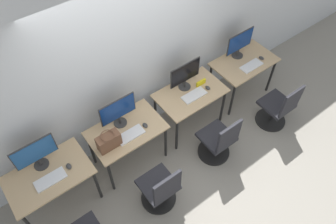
{
  "coord_description": "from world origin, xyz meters",
  "views": [
    {
      "loc": [
        -1.63,
        -2.03,
        4.25
      ],
      "look_at": [
        0.0,
        0.13,
        0.88
      ],
      "focal_mm": 35.0,
      "sensor_mm": 36.0,
      "label": 1
    }
  ],
  "objects_px": {
    "office_chair_left": "(161,190)",
    "handbag": "(109,141)",
    "keyboard_far_left": "(50,180)",
    "monitor_left": "(118,111)",
    "mouse_right": "(208,88)",
    "mouse_far_right": "(261,58)",
    "monitor_right": "(185,75)",
    "monitor_far_right": "(240,43)",
    "office_chair_far_right": "(278,109)",
    "keyboard_far_right": "(251,66)",
    "mouse_far_left": "(69,166)",
    "mouse_left": "(145,125)",
    "monitor_far_left": "(35,154)",
    "keyboard_right": "(194,95)",
    "office_chair_right": "(219,141)",
    "keyboard_left": "(131,135)"
  },
  "relations": [
    {
      "from": "keyboard_far_left",
      "to": "monitor_far_right",
      "type": "xyz_separation_m",
      "value": [
        3.31,
        0.25,
        0.24
      ]
    },
    {
      "from": "monitor_far_left",
      "to": "office_chair_far_right",
      "type": "height_order",
      "value": "monitor_far_left"
    },
    {
      "from": "keyboard_right",
      "to": "office_chair_far_right",
      "type": "relative_size",
      "value": 0.42
    },
    {
      "from": "office_chair_left",
      "to": "handbag",
      "type": "distance_m",
      "value": 0.91
    },
    {
      "from": "office_chair_far_right",
      "to": "keyboard_far_right",
      "type": "bearing_deg",
      "value": 89.75
    },
    {
      "from": "office_chair_right",
      "to": "mouse_right",
      "type": "bearing_deg",
      "value": 64.8
    },
    {
      "from": "monitor_right",
      "to": "handbag",
      "type": "distance_m",
      "value": 1.43
    },
    {
      "from": "office_chair_far_right",
      "to": "monitor_right",
      "type": "bearing_deg",
      "value": 138.99
    },
    {
      "from": "mouse_far_left",
      "to": "office_chair_left",
      "type": "bearing_deg",
      "value": -43.0
    },
    {
      "from": "keyboard_left",
      "to": "handbag",
      "type": "distance_m",
      "value": 0.32
    },
    {
      "from": "office_chair_left",
      "to": "monitor_right",
      "type": "relative_size",
      "value": 1.72
    },
    {
      "from": "monitor_far_left",
      "to": "mouse_left",
      "type": "xyz_separation_m",
      "value": [
        1.34,
        -0.28,
        -0.24
      ]
    },
    {
      "from": "monitor_left",
      "to": "mouse_left",
      "type": "height_order",
      "value": "monitor_left"
    },
    {
      "from": "monitor_left",
      "to": "keyboard_far_right",
      "type": "relative_size",
      "value": 1.38
    },
    {
      "from": "keyboard_far_left",
      "to": "mouse_left",
      "type": "bearing_deg",
      "value": -0.8
    },
    {
      "from": "office_chair_left",
      "to": "monitor_far_right",
      "type": "relative_size",
      "value": 1.72
    },
    {
      "from": "monitor_right",
      "to": "mouse_right",
      "type": "height_order",
      "value": "monitor_right"
    },
    {
      "from": "handbag",
      "to": "monitor_left",
      "type": "bearing_deg",
      "value": 38.27
    },
    {
      "from": "keyboard_left",
      "to": "office_chair_far_right",
      "type": "xyz_separation_m",
      "value": [
        2.2,
        -0.71,
        -0.39
      ]
    },
    {
      "from": "monitor_right",
      "to": "handbag",
      "type": "height_order",
      "value": "monitor_right"
    },
    {
      "from": "monitor_left",
      "to": "office_chair_far_right",
      "type": "relative_size",
      "value": 0.58
    },
    {
      "from": "mouse_left",
      "to": "monitor_far_right",
      "type": "height_order",
      "value": "monitor_far_right"
    },
    {
      "from": "mouse_right",
      "to": "mouse_far_right",
      "type": "distance_m",
      "value": 1.11
    },
    {
      "from": "office_chair_left",
      "to": "handbag",
      "type": "xyz_separation_m",
      "value": [
        -0.26,
        0.72,
        0.49
      ]
    },
    {
      "from": "keyboard_far_right",
      "to": "keyboard_left",
      "type": "bearing_deg",
      "value": 179.1
    },
    {
      "from": "keyboard_far_left",
      "to": "monitor_left",
      "type": "height_order",
      "value": "monitor_left"
    },
    {
      "from": "handbag",
      "to": "office_chair_left",
      "type": "bearing_deg",
      "value": -69.9
    },
    {
      "from": "keyboard_right",
      "to": "mouse_far_right",
      "type": "relative_size",
      "value": 4.13
    },
    {
      "from": "monitor_far_left",
      "to": "monitor_left",
      "type": "distance_m",
      "value": 1.1
    },
    {
      "from": "monitor_far_left",
      "to": "mouse_right",
      "type": "distance_m",
      "value": 2.48
    },
    {
      "from": "monitor_far_left",
      "to": "mouse_left",
      "type": "distance_m",
      "value": 1.39
    },
    {
      "from": "monitor_far_left",
      "to": "monitor_far_right",
      "type": "height_order",
      "value": "same"
    },
    {
      "from": "monitor_right",
      "to": "monitor_far_right",
      "type": "height_order",
      "value": "same"
    },
    {
      "from": "office_chair_left",
      "to": "mouse_far_left",
      "type": "bearing_deg",
      "value": 137.0
    },
    {
      "from": "office_chair_left",
      "to": "monitor_right",
      "type": "bearing_deg",
      "value": 39.88
    },
    {
      "from": "office_chair_far_right",
      "to": "mouse_far_left",
      "type": "bearing_deg",
      "value": 166.0
    },
    {
      "from": "keyboard_left",
      "to": "office_chair_left",
      "type": "bearing_deg",
      "value": -93.09
    },
    {
      "from": "office_chair_left",
      "to": "mouse_far_right",
      "type": "distance_m",
      "value": 2.62
    },
    {
      "from": "keyboard_far_right",
      "to": "mouse_far_right",
      "type": "xyz_separation_m",
      "value": [
        0.25,
        0.03,
        0.01
      ]
    },
    {
      "from": "keyboard_left",
      "to": "keyboard_far_right",
      "type": "distance_m",
      "value": 2.21
    },
    {
      "from": "mouse_far_left",
      "to": "monitor_right",
      "type": "relative_size",
      "value": 0.18
    },
    {
      "from": "keyboard_far_left",
      "to": "office_chair_left",
      "type": "distance_m",
      "value": 1.35
    },
    {
      "from": "monitor_left",
      "to": "mouse_right",
      "type": "relative_size",
      "value": 5.69
    },
    {
      "from": "monitor_left",
      "to": "mouse_left",
      "type": "relative_size",
      "value": 5.69
    },
    {
      "from": "keyboard_left",
      "to": "mouse_right",
      "type": "height_order",
      "value": "mouse_right"
    },
    {
      "from": "monitor_right",
      "to": "mouse_far_right",
      "type": "distance_m",
      "value": 1.4
    },
    {
      "from": "monitor_far_left",
      "to": "office_chair_far_right",
      "type": "relative_size",
      "value": 0.58
    },
    {
      "from": "monitor_far_right",
      "to": "office_chair_left",
      "type": "bearing_deg",
      "value": -156.38
    },
    {
      "from": "monitor_far_right",
      "to": "mouse_far_right",
      "type": "distance_m",
      "value": 0.45
    },
    {
      "from": "office_chair_left",
      "to": "monitor_far_right",
      "type": "xyz_separation_m",
      "value": [
        2.25,
        0.98,
        0.63
      ]
    }
  ]
}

